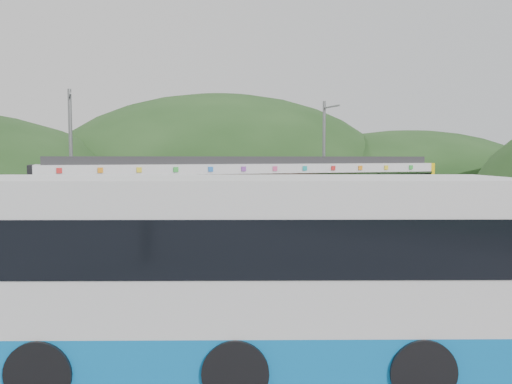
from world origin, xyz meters
name	(u,v)px	position (x,y,z in m)	size (l,w,h in m)	color
ground	(275,255)	(0.00, 0.00, 0.00)	(120.00, 120.00, 0.00)	#4C4C4F
hills	(341,228)	(6.19, 5.29, 0.00)	(146.00, 149.00, 26.00)	#1E3D19
platform	(244,238)	(0.00, 3.30, 0.15)	(26.00, 3.20, 0.30)	#9E9E99
yellow_line	(255,239)	(0.00, 2.00, 0.30)	(26.00, 0.10, 0.01)	yellow
train	(252,190)	(1.44, 6.00, 2.06)	(20.44, 3.01, 3.74)	black
catenary_mast_west	(71,159)	(-7.00, 8.56, 3.65)	(0.18, 1.80, 7.00)	slate
catenary_mast_east	(324,158)	(7.00, 8.56, 3.65)	(0.18, 1.80, 7.00)	slate
bus	(154,277)	(-6.14, -8.59, 1.63)	(12.57, 7.15, 3.38)	#0D76CB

